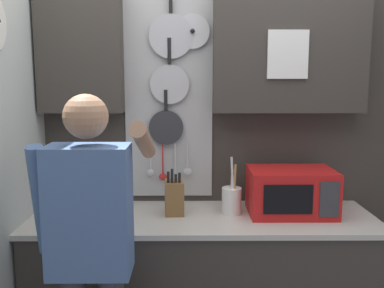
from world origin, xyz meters
The scene contains 6 objects.
base_cabinet_counter centered at (0.00, 0.00, 0.45)m, with size 2.03×0.65×0.92m.
back_wall_unit centered at (0.03, 0.29, 1.55)m, with size 2.60×0.22×2.55m.
microwave centered at (0.53, 0.04, 1.05)m, with size 0.50×0.35×0.27m.
knife_block centered at (-0.17, 0.04, 1.02)m, with size 0.12×0.16×0.28m.
utensil_crock centered at (0.17, 0.04, 1.00)m, with size 0.12×0.12×0.35m.
person centered at (-0.54, -0.52, 0.99)m, with size 0.54×0.63×1.66m.
Camera 1 is at (-0.08, -2.44, 1.72)m, focal length 40.00 mm.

